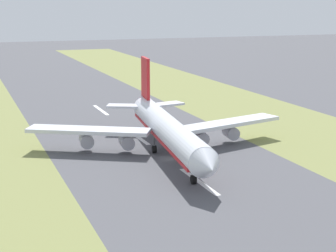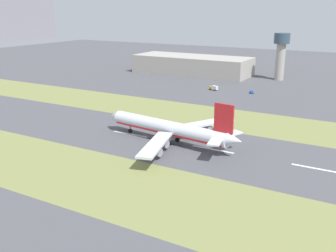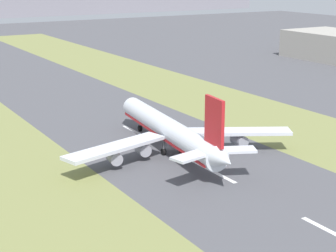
{
  "view_description": "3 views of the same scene",
  "coord_description": "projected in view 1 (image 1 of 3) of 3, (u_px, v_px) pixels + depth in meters",
  "views": [
    {
      "loc": [
        43.15,
        114.33,
        34.84
      ],
      "look_at": [
        -1.02,
        -2.9,
        7.0
      ],
      "focal_mm": 60.0,
      "sensor_mm": 36.0,
      "label": 1
    },
    {
      "loc": [
        -136.9,
        -80.28,
        54.31
      ],
      "look_at": [
        -1.02,
        -2.9,
        7.0
      ],
      "focal_mm": 42.0,
      "sensor_mm": 36.0,
      "label": 2
    },
    {
      "loc": [
        -76.07,
        -128.43,
        47.67
      ],
      "look_at": [
        -1.02,
        -2.9,
        7.0
      ],
      "focal_mm": 60.0,
      "sensor_mm": 36.0,
      "label": 3
    }
  ],
  "objects": [
    {
      "name": "centreline_dash_mid",
      "position": [
        138.0,
        137.0,
        147.77
      ],
      "size": [
        1.2,
        18.0,
        0.01
      ],
      "primitive_type": "cube",
      "color": "silver",
      "rests_on": "ground"
    },
    {
      "name": "centreline_dash_far",
      "position": [
        199.0,
        181.0,
        111.23
      ],
      "size": [
        1.2,
        18.0,
        0.01
      ],
      "primitive_type": "cube",
      "color": "silver",
      "rests_on": "ground"
    },
    {
      "name": "grass_median_west",
      "position": [
        334.0,
        142.0,
        142.33
      ],
      "size": [
        40.0,
        600.0,
        0.01
      ],
      "primitive_type": "cube",
      "color": "olive",
      "rests_on": "ground"
    },
    {
      "name": "ground_plane",
      "position": [
        168.0,
        159.0,
        126.85
      ],
      "size": [
        800.0,
        800.0,
        0.0
      ],
      "primitive_type": "plane",
      "color": "#4C4C51"
    },
    {
      "name": "centreline_dash_near",
      "position": [
        101.0,
        110.0,
        184.31
      ],
      "size": [
        1.2,
        18.0,
        0.01
      ],
      "primitive_type": "cube",
      "color": "silver",
      "rests_on": "ground"
    },
    {
      "name": "airplane_main_jet",
      "position": [
        166.0,
        128.0,
        130.35
      ],
      "size": [
        63.65,
        67.17,
        20.2
      ],
      "color": "silver",
      "rests_on": "ground"
    }
  ]
}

